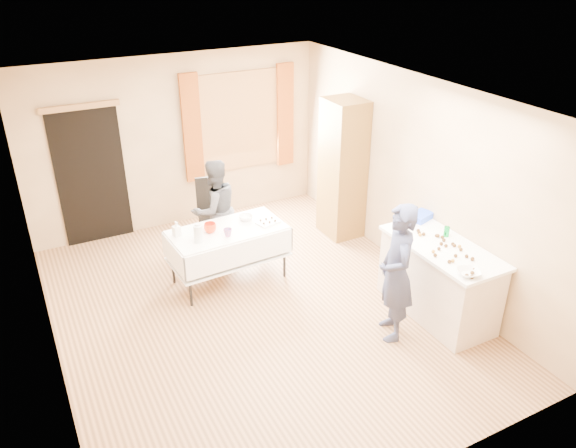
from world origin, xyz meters
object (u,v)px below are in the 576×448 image
counter (438,280)px  cabinet (343,169)px  party_table (228,250)px  chair (213,224)px  woman (215,210)px  girl (396,273)px

counter → cabinet: bearing=87.5°
party_table → chair: size_ratio=1.55×
cabinet → counter: bearing=-92.5°
party_table → chair: 1.10m
woman → cabinet: bearing=164.1°
cabinet → counter: (-0.10, -2.29, -0.58)m
woman → chair: bearing=-113.7°
party_table → chair: bearing=77.1°
counter → woman: (-1.82, 2.48, 0.26)m
counter → chair: (-1.73, 2.88, -0.16)m
cabinet → chair: bearing=161.9°
cabinet → woman: cabinet is taller
party_table → woman: bearing=79.2°
chair → woman: size_ratio=0.68×
counter → woman: woman is taller
girl → chair: bearing=-138.8°
cabinet → chair: (-1.83, 0.60, -0.74)m
party_table → woman: (0.09, 0.67, 0.27)m
cabinet → girl: cabinet is taller
counter → girl: size_ratio=0.93×
cabinet → party_table: size_ratio=1.36×
party_table → cabinet: bearing=10.3°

